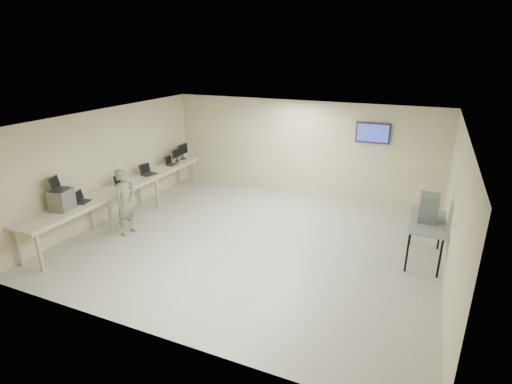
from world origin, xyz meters
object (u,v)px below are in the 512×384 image
at_px(equipment_box, 62,200).
at_px(side_table, 427,224).
at_px(workbench, 125,187).
at_px(soldier, 126,202).

bearing_deg(equipment_box, side_table, 8.61).
relative_size(workbench, side_table, 4.07).
distance_m(workbench, equipment_box, 1.89).
height_order(workbench, soldier, soldier).
xyz_separation_m(workbench, soldier, (0.68, -0.77, -0.03)).
bearing_deg(soldier, side_table, -77.32).
height_order(equipment_box, soldier, soldier).
bearing_deg(soldier, workbench, 41.52).
bearing_deg(side_table, soldier, -167.34).
distance_m(soldier, side_table, 6.67).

